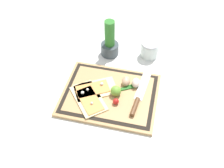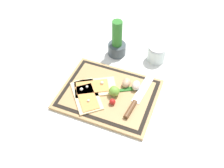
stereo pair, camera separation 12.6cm
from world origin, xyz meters
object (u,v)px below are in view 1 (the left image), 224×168
(herb_pot, at_px, (110,43))
(lime, at_px, (116,91))
(knife, at_px, (138,100))
(pizza_slice_far, at_px, (95,89))
(egg_brown, at_px, (126,81))
(egg_pink, at_px, (136,83))
(sauce_jar, at_px, (150,50))
(cherry_tomato_red, at_px, (116,101))
(pizza_slice_near, at_px, (89,99))

(herb_pot, bearing_deg, lime, -71.67)
(knife, height_order, lime, lime)
(knife, distance_m, herb_pot, 0.38)
(pizza_slice_far, distance_m, knife, 0.21)
(egg_brown, bearing_deg, pizza_slice_far, -152.63)
(knife, xyz_separation_m, egg_pink, (-0.02, 0.09, 0.01))
(knife, bearing_deg, sauce_jar, 88.57)
(knife, bearing_deg, cherry_tomato_red, -158.46)
(egg_pink, height_order, lime, lime)
(knife, xyz_separation_m, sauce_jar, (0.01, 0.34, 0.01))
(lime, bearing_deg, herb_pot, 108.33)
(pizza_slice_far, xyz_separation_m, cherry_tomato_red, (0.11, -0.06, 0.01))
(knife, bearing_deg, herb_pot, 123.48)
(pizza_slice_far, bearing_deg, lime, -4.87)
(egg_pink, bearing_deg, pizza_slice_near, -145.57)
(pizza_slice_near, height_order, pizza_slice_far, same)
(egg_brown, xyz_separation_m, cherry_tomato_red, (-0.02, -0.13, -0.01))
(egg_pink, bearing_deg, pizza_slice_far, -158.63)
(pizza_slice_near, height_order, knife, pizza_slice_near)
(sauce_jar, bearing_deg, lime, -108.97)
(cherry_tomato_red, relative_size, sauce_jar, 0.30)
(herb_pot, bearing_deg, egg_pink, -50.37)
(lime, xyz_separation_m, cherry_tomato_red, (0.01, -0.05, -0.01))
(lime, height_order, herb_pot, herb_pot)
(egg_pink, xyz_separation_m, lime, (-0.08, -0.08, 0.01))
(cherry_tomato_red, bearing_deg, pizza_slice_near, -177.14)
(pizza_slice_near, xyz_separation_m, cherry_tomato_red, (0.13, 0.01, 0.01))
(knife, distance_m, sauce_jar, 0.35)
(pizza_slice_near, bearing_deg, egg_brown, 41.83)
(lime, height_order, cherry_tomato_red, lime)
(pizza_slice_far, height_order, herb_pot, herb_pot)
(knife, relative_size, lime, 5.68)
(pizza_slice_far, height_order, egg_pink, egg_pink)
(knife, distance_m, egg_brown, 0.12)
(pizza_slice_near, relative_size, lime, 4.45)
(sauce_jar, bearing_deg, egg_brown, -107.68)
(egg_pink, height_order, sauce_jar, sauce_jar)
(pizza_slice_near, distance_m, herb_pot, 0.36)
(egg_brown, distance_m, sauce_jar, 0.27)
(egg_brown, bearing_deg, sauce_jar, 72.32)
(egg_brown, height_order, lime, lime)
(egg_pink, xyz_separation_m, sauce_jar, (0.03, 0.25, -0.00))
(pizza_slice_near, distance_m, sauce_jar, 0.45)
(egg_pink, relative_size, cherry_tomato_red, 1.90)
(cherry_tomato_red, distance_m, sauce_jar, 0.40)
(egg_brown, bearing_deg, herb_pot, 121.13)
(knife, bearing_deg, lime, 174.10)
(pizza_slice_far, distance_m, lime, 0.11)
(egg_brown, xyz_separation_m, sauce_jar, (0.08, 0.25, -0.00))
(pizza_slice_near, height_order, lime, lime)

